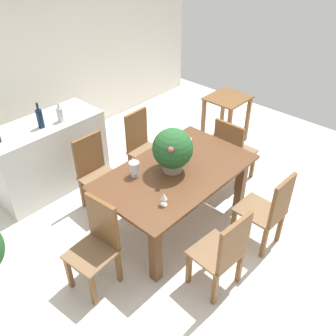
{
  "coord_description": "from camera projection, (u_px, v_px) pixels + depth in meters",
  "views": [
    {
      "loc": [
        -2.46,
        -2.25,
        3.13
      ],
      "look_at": [
        0.06,
        0.05,
        0.69
      ],
      "focal_mm": 39.06,
      "sensor_mm": 36.0,
      "label": 1
    }
  ],
  "objects": [
    {
      "name": "dining_table",
      "position": [
        176.0,
        180.0,
        4.1
      ],
      "size": [
        1.76,
        1.06,
        0.77
      ],
      "color": "brown",
      "rests_on": "ground"
    },
    {
      "name": "wine_bottle_dark",
      "position": [
        60.0,
        114.0,
        4.51
      ],
      "size": [
        0.08,
        0.08,
        0.25
      ],
      "color": "#B2BFB7",
      "rests_on": "kitchen_counter"
    },
    {
      "name": "back_wall",
      "position": [
        33.0,
        65.0,
        5.21
      ],
      "size": [
        6.4,
        0.1,
        2.6
      ],
      "primitive_type": "cube",
      "color": "silver",
      "rests_on": "ground"
    },
    {
      "name": "crystal_vase_center_near",
      "position": [
        188.0,
        144.0,
        4.26
      ],
      "size": [
        0.09,
        0.09,
        0.18
      ],
      "color": "silver",
      "rests_on": "dining_table"
    },
    {
      "name": "chair_far_left",
      "position": [
        95.0,
        170.0,
        4.46
      ],
      "size": [
        0.44,
        0.44,
        0.95
      ],
      "rotation": [
        0.0,
        0.0,
        -0.02
      ],
      "color": "brown",
      "rests_on": "ground"
    },
    {
      "name": "chair_far_right",
      "position": [
        142.0,
        144.0,
        4.92
      ],
      "size": [
        0.43,
        0.42,
        0.99
      ],
      "rotation": [
        0.0,
        0.0,
        0.04
      ],
      "color": "brown",
      "rests_on": "ground"
    },
    {
      "name": "wine_glass",
      "position": [
        164.0,
        197.0,
        3.5
      ],
      "size": [
        0.07,
        0.07,
        0.15
      ],
      "color": "silver",
      "rests_on": "dining_table"
    },
    {
      "name": "chair_foot_end",
      "position": [
        232.0,
        149.0,
        4.84
      ],
      "size": [
        0.45,
        0.47,
        0.94
      ],
      "rotation": [
        0.0,
        0.0,
        1.57
      ],
      "color": "brown",
      "rests_on": "ground"
    },
    {
      "name": "kitchen_counter",
      "position": [
        49.0,
        155.0,
        4.79
      ],
      "size": [
        1.47,
        0.62,
        0.95
      ],
      "primitive_type": "cube",
      "color": "silver",
      "rests_on": "ground"
    },
    {
      "name": "chair_near_left",
      "position": [
        225.0,
        251.0,
        3.39
      ],
      "size": [
        0.48,
        0.44,
        0.96
      ],
      "rotation": [
        0.0,
        0.0,
        3.07
      ],
      "color": "brown",
      "rests_on": "ground"
    },
    {
      "name": "chair_head_end",
      "position": [
        98.0,
        241.0,
        3.49
      ],
      "size": [
        0.46,
        0.45,
        0.98
      ],
      "rotation": [
        0.0,
        0.0,
        -1.48
      ],
      "color": "brown",
      "rests_on": "ground"
    },
    {
      "name": "side_table",
      "position": [
        227.0,
        109.0,
        5.66
      ],
      "size": [
        0.61,
        0.56,
        0.78
      ],
      "color": "brown",
      "rests_on": "ground"
    },
    {
      "name": "chair_near_right",
      "position": [
        269.0,
        209.0,
        3.87
      ],
      "size": [
        0.42,
        0.49,
        0.97
      ],
      "rotation": [
        0.0,
        0.0,
        3.11
      ],
      "color": "brown",
      "rests_on": "ground"
    },
    {
      "name": "ground_plane",
      "position": [
        168.0,
        217.0,
        4.54
      ],
      "size": [
        7.04,
        7.04,
        0.0
      ],
      "primitive_type": "plane",
      "color": "silver"
    },
    {
      "name": "flower_centerpiece",
      "position": [
        173.0,
        149.0,
        3.88
      ],
      "size": [
        0.44,
        0.44,
        0.5
      ],
      "color": "gray",
      "rests_on": "dining_table"
    },
    {
      "name": "crystal_vase_left",
      "position": [
        134.0,
        168.0,
        3.88
      ],
      "size": [
        0.11,
        0.11,
        0.17
      ],
      "color": "silver",
      "rests_on": "dining_table"
    },
    {
      "name": "wine_bottle_amber",
      "position": [
        40.0,
        118.0,
        4.37
      ],
      "size": [
        0.08,
        0.08,
        0.32
      ],
      "color": "#0F1E38",
      "rests_on": "kitchen_counter"
    }
  ]
}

